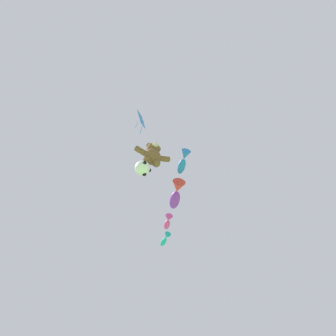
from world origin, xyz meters
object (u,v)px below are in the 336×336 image
(teddy_bear_kite, at_px, (153,154))
(fish_kite_teal, at_px, (165,239))
(diamond_kite, at_px, (141,120))
(fish_kite_cobalt, at_px, (183,161))
(fish_kite_violet, at_px, (176,193))
(fish_kite_magenta, at_px, (168,221))
(soccer_ball_kite, at_px, (143,168))

(teddy_bear_kite, bearing_deg, fish_kite_teal, 63.59)
(teddy_bear_kite, height_order, fish_kite_teal, teddy_bear_kite)
(teddy_bear_kite, bearing_deg, diamond_kite, -133.93)
(teddy_bear_kite, distance_m, fish_kite_cobalt, 2.35)
(teddy_bear_kite, distance_m, fish_kite_violet, 3.63)
(fish_kite_magenta, bearing_deg, teddy_bear_kite, -119.91)
(fish_kite_cobalt, distance_m, diamond_kite, 3.91)
(fish_kite_teal, xyz_separation_m, diamond_kite, (-5.15, -9.05, 0.61))
(fish_kite_magenta, height_order, diamond_kite, diamond_kite)
(fish_kite_violet, height_order, fish_kite_teal, fish_kite_teal)
(teddy_bear_kite, bearing_deg, fish_kite_violet, 42.78)
(soccer_ball_kite, distance_m, fish_kite_teal, 8.75)
(soccer_ball_kite, distance_m, diamond_kite, 3.39)
(diamond_kite, bearing_deg, fish_kite_cobalt, 22.96)
(teddy_bear_kite, height_order, fish_kite_cobalt, teddy_bear_kite)
(fish_kite_magenta, distance_m, fish_kite_teal, 2.03)
(fish_kite_violet, distance_m, fish_kite_teal, 5.33)
(fish_kite_violet, height_order, fish_kite_magenta, fish_kite_magenta)
(fish_kite_cobalt, relative_size, fish_kite_teal, 1.22)
(teddy_bear_kite, distance_m, diamond_kite, 2.33)
(fish_kite_teal, distance_m, diamond_kite, 10.44)
(teddy_bear_kite, xyz_separation_m, diamond_kite, (-1.36, -1.41, 1.26))
(soccer_ball_kite, bearing_deg, fish_kite_cobalt, -3.83)
(soccer_ball_kite, relative_size, fish_kite_cobalt, 0.51)
(soccer_ball_kite, height_order, fish_kite_magenta, fish_kite_magenta)
(fish_kite_teal, relative_size, diamond_kite, 0.58)
(fish_kite_magenta, distance_m, diamond_kite, 8.48)
(diamond_kite, bearing_deg, teddy_bear_kite, 46.07)
(fish_kite_cobalt, bearing_deg, fish_kite_teal, 78.17)
(fish_kite_magenta, xyz_separation_m, diamond_kite, (-4.62, -7.09, 0.59))
(teddy_bear_kite, bearing_deg, soccer_ball_kite, 145.94)
(diamond_kite, bearing_deg, fish_kite_teal, 60.35)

